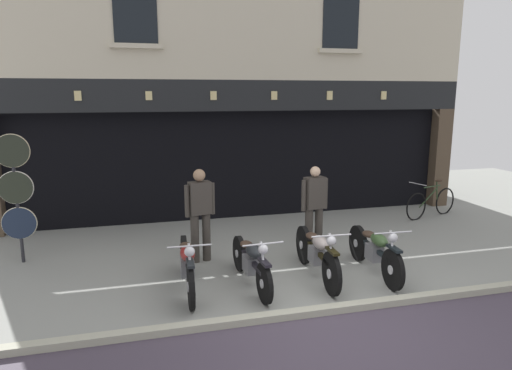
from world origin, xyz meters
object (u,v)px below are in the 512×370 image
at_px(motorcycle_center, 317,253).
at_px(tyre_sign_pole, 16,189).
at_px(motorcycle_center_right, 375,250).
at_px(shopkeeper_center, 314,206).
at_px(motorcycle_left, 187,264).
at_px(advert_board_near, 334,148).
at_px(leaning_bicycle, 431,202).
at_px(salesman_left, 200,211).
at_px(motorcycle_center_left, 251,261).

bearing_deg(motorcycle_center, tyre_sign_pole, -19.66).
height_order(motorcycle_center_right, shopkeeper_center, shopkeeper_center).
xyz_separation_m(motorcycle_left, shopkeeper_center, (2.52, 1.12, 0.49)).
relative_size(shopkeeper_center, advert_board_near, 1.68).
bearing_deg(tyre_sign_pole, motorcycle_center_right, -19.76).
relative_size(motorcycle_center_right, leaning_bicycle, 1.15).
bearing_deg(tyre_sign_pole, shopkeeper_center, -9.07).
bearing_deg(leaning_bicycle, salesman_left, 88.12).
height_order(motorcycle_left, advert_board_near, advert_board_near).
relative_size(motorcycle_center, salesman_left, 1.21).
bearing_deg(shopkeeper_center, leaning_bicycle, -166.12).
distance_m(motorcycle_left, shopkeeper_center, 2.81).
relative_size(tyre_sign_pole, leaning_bicycle, 1.36).
height_order(motorcycle_center, salesman_left, salesman_left).
relative_size(salesman_left, leaning_bicycle, 1.00).
bearing_deg(shopkeeper_center, motorcycle_center, 60.63).
height_order(motorcycle_left, salesman_left, salesman_left).
distance_m(motorcycle_center_left, motorcycle_center, 1.12).
distance_m(motorcycle_center_left, salesman_left, 1.53).
xyz_separation_m(motorcycle_left, motorcycle_center, (2.11, -0.05, 0.00)).
distance_m(motorcycle_center, motorcycle_center_right, 1.01).
distance_m(shopkeeper_center, tyre_sign_pole, 5.36).
bearing_deg(advert_board_near, motorcycle_center, -117.09).
relative_size(motorcycle_center_right, salesman_left, 1.15).
bearing_deg(motorcycle_center_left, advert_board_near, -130.96).
bearing_deg(motorcycle_center, advert_board_near, -114.30).
bearing_deg(salesman_left, advert_board_near, -154.98).
relative_size(motorcycle_center_left, salesman_left, 1.14).
bearing_deg(shopkeeper_center, motorcycle_center_right, 105.00).
distance_m(motorcycle_center, leaning_bicycle, 5.05).
bearing_deg(motorcycle_left, advert_board_near, -134.08).
xyz_separation_m(salesman_left, advert_board_near, (3.85, 2.87, 0.69)).
distance_m(motorcycle_center_right, tyre_sign_pole, 6.30).
bearing_deg(motorcycle_center, motorcycle_left, 1.54).
xyz_separation_m(motorcycle_center_right, shopkeeper_center, (-0.59, 1.26, 0.50)).
bearing_deg(salesman_left, motorcycle_left, 61.03).
bearing_deg(salesman_left, motorcycle_center_right, 142.01).
xyz_separation_m(motorcycle_center, motorcycle_center_right, (1.00, -0.10, -0.01)).
relative_size(motorcycle_center, motorcycle_center_right, 1.05).
distance_m(motorcycle_center_right, leaning_bicycle, 4.32).
bearing_deg(motorcycle_center_right, motorcycle_center, -2.24).
bearing_deg(motorcycle_center_right, advert_board_near, -101.44).
bearing_deg(shopkeeper_center, tyre_sign_pole, -19.10).
bearing_deg(leaning_bicycle, shopkeeper_center, 97.07).
bearing_deg(motorcycle_center, salesman_left, -33.11).
relative_size(salesman_left, tyre_sign_pole, 0.73).
xyz_separation_m(motorcycle_center, salesman_left, (-1.74, 1.26, 0.51)).
bearing_deg(motorcycle_left, shopkeeper_center, -154.10).
bearing_deg(leaning_bicycle, motorcycle_center_left, 101.66).
bearing_deg(motorcycle_center_right, salesman_left, -23.04).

